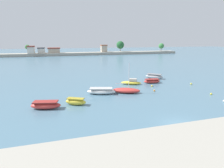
# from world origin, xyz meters

# --- Properties ---
(ground_plane) EXTENTS (400.00, 400.00, 0.00)m
(ground_plane) POSITION_xyz_m (0.00, 0.00, 0.00)
(ground_plane) COLOR slate
(moored_boat_0) EXTENTS (4.61, 2.53, 1.15)m
(moored_boat_0) POSITION_xyz_m (-15.79, 10.32, 0.55)
(moored_boat_0) COLOR #C63833
(moored_boat_0) RESTS_ON ground
(moored_boat_1) EXTENTS (3.47, 2.52, 1.08)m
(moored_boat_1) POSITION_xyz_m (-11.40, 10.78, 0.52)
(moored_boat_1) COLOR yellow
(moored_boat_1) RESTS_ON ground
(moored_boat_2) EXTENTS (5.58, 3.31, 1.14)m
(moored_boat_2) POSITION_xyz_m (-6.31, 15.38, 0.55)
(moored_boat_2) COLOR white
(moored_boat_2) RESTS_ON ground
(moored_boat_3) EXTENTS (5.60, 3.89, 5.81)m
(moored_boat_3) POSITION_xyz_m (-1.53, 14.74, 0.49)
(moored_boat_3) COLOR #C63833
(moored_boat_3) RESTS_ON ground
(moored_boat_4) EXTENTS (4.75, 3.27, 1.32)m
(moored_boat_4) POSITION_xyz_m (1.95, 20.74, 0.47)
(moored_boat_4) COLOR yellow
(moored_boat_4) RESTS_ON ground
(moored_boat_5) EXTENTS (4.10, 2.06, 0.97)m
(moored_boat_5) POSITION_xyz_m (7.06, 20.64, 0.46)
(moored_boat_5) COLOR #C63833
(moored_boat_5) RESTS_ON ground
(moored_boat_6) EXTENTS (4.47, 4.30, 1.23)m
(moored_boat_6) POSITION_xyz_m (9.98, 24.91, 0.59)
(moored_boat_6) COLOR #9E9EA3
(moored_boat_6) RESTS_ON ground
(mooring_buoy_0) EXTENTS (0.35, 0.35, 0.35)m
(mooring_buoy_0) POSITION_xyz_m (12.05, 5.41, 0.18)
(mooring_buoy_0) COLOR white
(mooring_buoy_0) RESTS_ON ground
(mooring_buoy_1) EXTENTS (0.35, 0.35, 0.35)m
(mooring_buoy_1) POSITION_xyz_m (13.16, 9.25, 0.17)
(mooring_buoy_1) COLOR yellow
(mooring_buoy_1) RESTS_ON ground
(mooring_buoy_2) EXTENTS (0.33, 0.33, 0.33)m
(mooring_buoy_2) POSITION_xyz_m (4.15, 14.15, 0.16)
(mooring_buoy_2) COLOR orange
(mooring_buoy_2) RESTS_ON ground
(mooring_buoy_3) EXTENTS (0.37, 0.37, 0.37)m
(mooring_buoy_3) POSITION_xyz_m (5.44, 17.54, 0.18)
(mooring_buoy_3) COLOR yellow
(mooring_buoy_3) RESTS_ON ground
(mooring_buoy_4) EXTENTS (0.37, 0.37, 0.37)m
(mooring_buoy_4) POSITION_xyz_m (14.88, 16.80, 0.18)
(mooring_buoy_4) COLOR yellow
(mooring_buoy_4) RESTS_ON ground
(distant_shoreline) EXTENTS (136.14, 8.28, 8.82)m
(distant_shoreline) POSITION_xyz_m (0.67, 103.67, 1.70)
(distant_shoreline) COLOR #9E998C
(distant_shoreline) RESTS_ON ground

